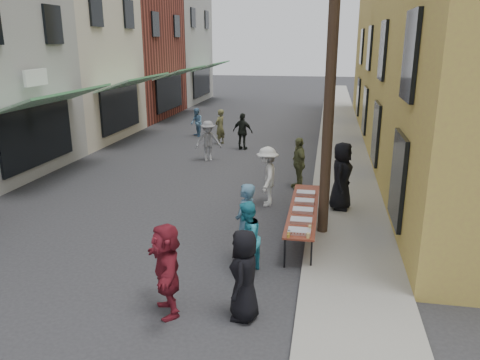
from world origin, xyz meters
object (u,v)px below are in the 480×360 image
(utility_pole_near, at_px, (332,55))
(utility_pole_mid, at_px, (332,48))
(utility_pole_far, at_px, (332,46))
(catering_tray_sausage, at_px, (299,231))
(guest_front_a, at_px, (244,275))
(serving_table, at_px, (303,209))
(guest_front_c, at_px, (246,239))
(server, at_px, (342,176))

(utility_pole_near, relative_size, utility_pole_mid, 1.00)
(utility_pole_mid, height_order, utility_pole_far, same)
(catering_tray_sausage, height_order, guest_front_a, guest_front_a)
(serving_table, bearing_deg, catering_tray_sausage, -90.00)
(serving_table, distance_m, guest_front_c, 2.55)
(utility_pole_mid, xyz_separation_m, guest_front_a, (-1.32, -16.11, -3.65))
(utility_pole_far, bearing_deg, serving_table, -91.19)
(utility_pole_far, xyz_separation_m, guest_front_a, (-1.32, -28.11, -3.65))
(guest_front_c, bearing_deg, utility_pole_far, -170.66)
(utility_pole_far, relative_size, guest_front_a, 5.31)
(guest_front_c, relative_size, server, 0.82)
(serving_table, bearing_deg, utility_pole_far, 88.81)
(utility_pole_far, relative_size, serving_table, 2.25)
(utility_pole_mid, bearing_deg, serving_table, -92.36)
(server, bearing_deg, guest_front_c, 167.27)
(utility_pole_near, xyz_separation_m, utility_pole_mid, (0.00, 12.00, 0.00))
(utility_pole_near, xyz_separation_m, serving_table, (-0.50, -0.15, -3.79))
(utility_pole_mid, height_order, serving_table, utility_pole_mid)
(guest_front_c, distance_m, server, 4.74)
(serving_table, distance_m, server, 2.22)
(utility_pole_near, height_order, guest_front_c, utility_pole_near)
(serving_table, xyz_separation_m, guest_front_a, (-0.82, -3.96, 0.13))
(utility_pole_mid, relative_size, guest_front_a, 5.31)
(utility_pole_near, height_order, utility_pole_far, same)
(guest_front_a, bearing_deg, guest_front_c, -168.93)
(utility_pole_far, bearing_deg, utility_pole_near, -90.00)
(catering_tray_sausage, distance_m, server, 3.75)
(utility_pole_near, bearing_deg, utility_pole_far, 90.00)
(utility_pole_near, bearing_deg, utility_pole_mid, 90.00)
(utility_pole_far, distance_m, guest_front_c, 26.77)
(catering_tray_sausage, distance_m, guest_front_c, 1.26)
(serving_table, distance_m, guest_front_a, 4.05)
(guest_front_a, bearing_deg, serving_table, 170.61)
(guest_front_a, distance_m, server, 6.19)
(utility_pole_near, bearing_deg, guest_front_c, -122.52)
(utility_pole_mid, xyz_separation_m, server, (0.46, -10.19, -3.41))
(utility_pole_near, height_order, utility_pole_mid, same)
(utility_pole_near, distance_m, catering_tray_sausage, 4.15)
(catering_tray_sausage, xyz_separation_m, guest_front_a, (-0.82, -2.31, 0.06))
(server, bearing_deg, utility_pole_far, 13.94)
(utility_pole_far, bearing_deg, guest_front_c, -93.40)
(serving_table, relative_size, guest_front_c, 2.46)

